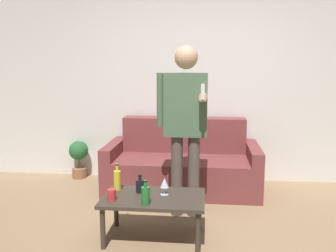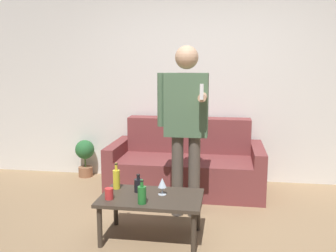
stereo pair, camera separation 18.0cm
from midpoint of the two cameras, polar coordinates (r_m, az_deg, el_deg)
ground_plane at (r=3.40m, az=1.70°, el=-17.61°), size 16.00×16.00×0.00m
wall_back at (r=4.98m, az=3.52°, el=7.19°), size 8.00×0.06×2.70m
couch at (r=4.68m, az=1.13°, el=-5.92°), size 1.85×0.90×0.86m
coffee_table at (r=3.37m, az=-3.77°, el=-11.41°), size 0.90×0.56×0.39m
bottle_orange at (r=3.16m, az=-5.10°, el=-10.40°), size 0.07×0.07×0.20m
bottle_green at (r=3.44m, az=-5.81°, el=-9.00°), size 0.08×0.08×0.17m
bottle_dark at (r=3.53m, az=-9.19°, el=-8.05°), size 0.06×0.06×0.25m
wine_glass_near at (r=3.36m, az=-2.10°, el=-8.75°), size 0.08×0.08×0.15m
cup_on_table at (r=3.29m, az=-10.17°, el=-10.28°), size 0.07×0.07×0.10m
person_standing_front at (r=3.71m, az=1.24°, el=1.31°), size 0.50×0.44×1.72m
potted_plant at (r=5.27m, az=-14.40°, el=-4.37°), size 0.26×0.26×0.51m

